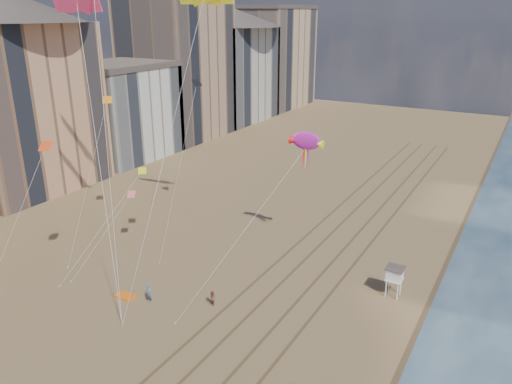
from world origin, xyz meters
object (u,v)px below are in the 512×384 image
lifeguard_stand (395,274)px  grounded_kite (126,296)px  kite_flyer_a (149,293)px  kite_flyer_b (212,298)px  show_kite (306,141)px

lifeguard_stand → grounded_kite: size_ratio=1.58×
grounded_kite → kite_flyer_a: size_ratio=0.98×
grounded_kite → kite_flyer_b: 8.46m
show_kite → kite_flyer_b: 18.75m
lifeguard_stand → show_kite: (-11.39, 4.36, 10.40)m
lifeguard_stand → kite_flyer_a: (-19.30, -12.21, -1.34)m
show_kite → lifeguard_stand: bearing=-20.9°
kite_flyer_b → lifeguard_stand: bearing=79.6°
grounded_kite → kite_flyer_a: bearing=11.9°
lifeguard_stand → kite_flyer_a: size_ratio=1.55×
kite_flyer_a → kite_flyer_b: bearing=14.8°
kite_flyer_a → grounded_kite: bearing=-178.2°
grounded_kite → kite_flyer_b: (7.94, 2.84, 0.66)m
lifeguard_stand → kite_flyer_a: bearing=-147.7°
show_kite → kite_flyer_a: 21.79m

